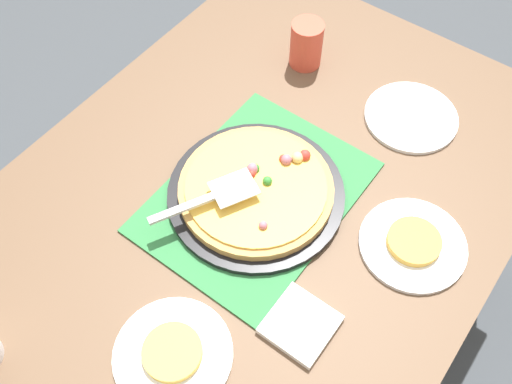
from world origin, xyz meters
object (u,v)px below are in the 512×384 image
object	(u,v)px
pizza_server	(212,197)
napkin_stack	(300,324)
served_slice_left	(172,352)
plate_far_right	(413,244)
pizza_pan	(256,194)
served_slice_right	(414,241)
pizza	(257,188)
plate_side	(411,117)
cup_far	(306,44)
plate_near_left	(173,354)

from	to	relation	value
pizza_server	napkin_stack	size ratio (longest dim) A/B	1.86
served_slice_left	plate_far_right	bearing A→B (deg)	-27.77
pizza_pan	served_slice_right	world-z (taller)	served_slice_right
served_slice_left	served_slice_right	distance (m)	0.52
pizza	plate_side	distance (m)	0.43
served_slice_right	pizza_server	world-z (taller)	pizza_server
served_slice_right	pizza_server	distance (m)	0.42
pizza_pan	cup_far	xyz separation A→B (m)	(0.40, 0.14, 0.05)
pizza_pan	cup_far	bearing A→B (deg)	19.69
cup_far	pizza_server	size ratio (longest dim) A/B	0.54
pizza_pan	napkin_stack	size ratio (longest dim) A/B	3.17
cup_far	plate_side	bearing A→B (deg)	-91.28
served_slice_left	pizza_server	size ratio (longest dim) A/B	0.49
pizza_pan	pizza	world-z (taller)	pizza
pizza_pan	plate_far_right	bearing A→B (deg)	-73.84
served_slice_right	napkin_stack	bearing A→B (deg)	162.41
plate_side	plate_near_left	bearing A→B (deg)	174.16
pizza_pan	plate_near_left	world-z (taller)	pizza_pan
plate_near_left	cup_far	bearing A→B (deg)	16.49
plate_near_left	plate_far_right	xyz separation A→B (m)	(0.46, -0.24, 0.00)
plate_far_right	pizza	bearing A→B (deg)	105.85
served_slice_right	cup_far	bearing A→B (deg)	56.75
pizza_pan	served_slice_left	xyz separation A→B (m)	(-0.37, -0.08, 0.01)
plate_near_left	pizza	bearing A→B (deg)	12.71
plate_near_left	served_slice_left	bearing A→B (deg)	0.00
plate_far_right	cup_far	distance (m)	0.57
napkin_stack	plate_far_right	bearing A→B (deg)	-17.59
pizza	pizza_server	xyz separation A→B (m)	(-0.09, 0.05, 0.03)
plate_near_left	napkin_stack	world-z (taller)	napkin_stack
pizza_pan	plate_far_right	distance (m)	0.34
plate_side	served_slice_right	distance (m)	0.35
pizza_pan	plate_side	bearing A→B (deg)	-22.19
plate_side	cup_far	world-z (taller)	cup_far
pizza_pan	served_slice_right	xyz separation A→B (m)	(0.09, -0.33, 0.01)
plate_far_right	cup_far	size ratio (longest dim) A/B	1.83
napkin_stack	plate_side	bearing A→B (deg)	7.55
pizza_server	pizza	bearing A→B (deg)	-27.68
pizza_server	napkin_stack	bearing A→B (deg)	-108.81
pizza_pan	pizza	xyz separation A→B (m)	(0.00, -0.00, 0.02)
cup_far	pizza_server	world-z (taller)	cup_far
pizza_pan	plate_near_left	distance (m)	0.38
plate_side	served_slice_left	size ratio (longest dim) A/B	2.00
served_slice_right	napkin_stack	distance (m)	0.29
pizza	pizza_pan	bearing A→B (deg)	168.71
served_slice_left	pizza_server	xyz separation A→B (m)	(0.28, 0.13, 0.05)
plate_far_right	served_slice_left	xyz separation A→B (m)	(-0.46, 0.24, 0.01)
plate_near_left	napkin_stack	xyz separation A→B (m)	(0.18, -0.16, 0.00)
cup_far	pizza	bearing A→B (deg)	-160.16
plate_near_left	cup_far	size ratio (longest dim) A/B	1.83
plate_near_left	napkin_stack	size ratio (longest dim) A/B	1.83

